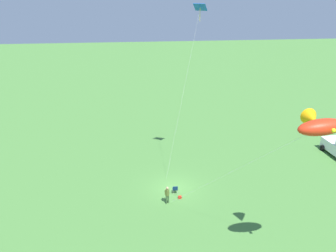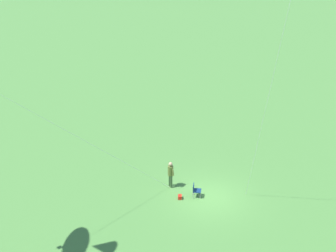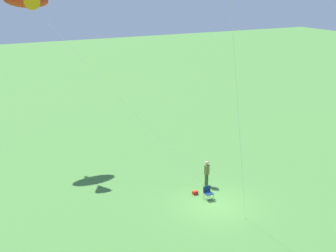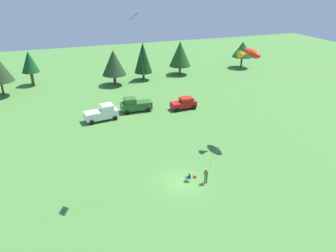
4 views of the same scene
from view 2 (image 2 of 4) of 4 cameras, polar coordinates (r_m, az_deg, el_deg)
ground_plane at (r=28.67m, az=5.06°, el=-8.67°), size 160.00×160.00×0.00m
person_kite_flyer at (r=29.06m, az=0.32°, el=-5.68°), size 0.50×0.52×1.74m
folding_chair at (r=28.44m, az=3.38°, el=-7.74°), size 0.49×0.49×0.82m
backpack_on_grass at (r=28.41m, az=1.46°, el=-8.64°), size 0.24×0.34×0.22m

